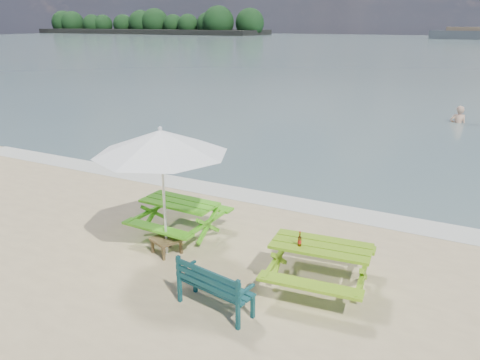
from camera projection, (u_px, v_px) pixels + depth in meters
The scene contains 10 objects.
sea at pixel (466, 48), 79.09m from camera, with size 300.00×300.00×0.00m, color slate.
foam_strip at pixel (286, 202), 11.54m from camera, with size 22.00×0.90×0.01m, color silver.
island_headland at pixel (148, 24), 172.31m from camera, with size 90.00×22.00×7.60m.
picnic_table_left at pixel (180, 219), 9.69m from camera, with size 1.64×1.81×0.75m.
picnic_table_right at pixel (320, 266), 7.78m from camera, with size 1.80×1.96×0.77m.
park_bench at pixel (215, 296), 7.19m from camera, with size 1.31×0.64×0.77m.
side_table at pixel (167, 245), 8.97m from camera, with size 0.64×0.64×0.32m.
patio_umbrella at pixel (161, 142), 8.32m from camera, with size 3.18×3.18×2.43m.
beer_bottle at pixel (300, 241), 7.59m from camera, with size 0.06×0.06×0.25m.
swimmer at pixel (457, 127), 20.74m from camera, with size 0.76×0.57×1.88m.
Camera 1 is at (3.95, -5.47, 4.24)m, focal length 35.00 mm.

